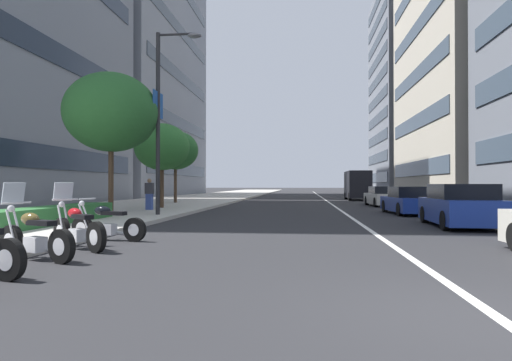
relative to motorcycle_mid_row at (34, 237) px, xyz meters
The scene contains 18 objects.
ground_plane 7.85m from the motorcycle_mid_row, 113.82° to the right, with size 400.00×400.00×0.00m, color #262628.
sidewalk_right_plaza 27.32m from the motorcycle_mid_row, 10.74° to the left, with size 160.00×9.63×0.15m, color #B2ADA3.
lane_centre_stripe 32.64m from the motorcycle_mid_row, 12.69° to the right, with size 110.00×0.16×0.01m, color silver.
motorcycle_mid_row is the anchor object (origin of this frame).
motorcycle_under_tarp 1.45m from the motorcycle_mid_row, ahead, with size 1.41×1.90×1.49m.
motorcycle_far_end_row 2.96m from the motorcycle_mid_row, ahead, with size 0.72×2.17×1.08m.
car_lead_in_lane 12.99m from the motorcycle_mid_row, 53.30° to the right, with size 4.34×2.07×1.45m.
car_approaching_light 17.47m from the motorcycle_mid_row, 35.73° to the right, with size 4.51×1.99×1.34m.
car_mid_block_traffic 24.61m from the motorcycle_mid_row, 25.19° to the right, with size 4.74×2.07×1.32m.
delivery_van_ahead 35.60m from the motorcycle_mid_row, 16.57° to the right, with size 5.26×2.06×2.69m.
street_lamp_with_banners 11.41m from the motorcycle_mid_row, ahead, with size 1.26×2.00×7.83m.
clipped_hedge_bed 6.64m from the motorcycle_mid_row, 27.99° to the left, with size 6.63×1.10×0.57m, color #28602D.
street_tree_near_plaza_corner 11.27m from the motorcycle_mid_row, 16.77° to the left, with size 3.95×3.95×6.03m.
street_tree_by_lamp_post 16.69m from the motorcycle_mid_row, ahead, with size 3.09×3.09×4.72m.
street_tree_mid_sidewalk 23.41m from the motorcycle_mid_row, ahead, with size 3.26×3.26×5.13m.
pedestrian_on_plaza 14.18m from the motorcycle_mid_row, 11.08° to the left, with size 0.31×0.43×1.59m.
office_tower_far_left_down_avenue 69.50m from the motorcycle_mid_row, 23.02° to the right, with size 18.94×19.91×31.62m.
office_tower_far_right_block 56.71m from the motorcycle_mid_row, 21.61° to the left, with size 29.38×17.15×42.45m.
Camera 1 is at (-4.72, 2.08, 1.43)m, focal length 30.96 mm.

